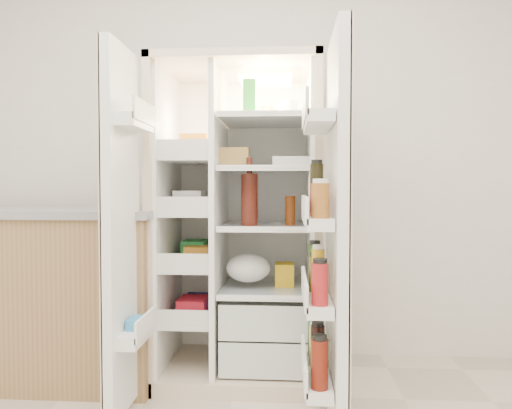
{
  "coord_description": "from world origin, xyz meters",
  "views": [
    {
      "loc": [
        0.29,
        -1.18,
        1.1
      ],
      "look_at": [
        0.12,
        1.25,
        1.01
      ],
      "focal_mm": 34.0,
      "sensor_mm": 36.0,
      "label": 1
    }
  ],
  "objects": [
    {
      "name": "kitchen_counter",
      "position": [
        -1.09,
        1.53,
        0.49
      ],
      "size": [
        1.35,
        0.72,
        0.98
      ],
      "color": "#94754A",
      "rests_on": "floor"
    },
    {
      "name": "refrigerator",
      "position": [
        0.01,
        1.65,
        0.74
      ],
      "size": [
        0.92,
        0.7,
        1.8
      ],
      "color": "beige",
      "rests_on": "floor"
    },
    {
      "name": "fridge_door",
      "position": [
        0.48,
        0.96,
        0.87
      ],
      "size": [
        0.17,
        0.58,
        1.72
      ],
      "color": "white",
      "rests_on": "floor"
    },
    {
      "name": "freezer_door",
      "position": [
        -0.5,
        1.05,
        0.89
      ],
      "size": [
        0.15,
        0.4,
        1.72
      ],
      "color": "white",
      "rests_on": "floor"
    },
    {
      "name": "wall_back",
      "position": [
        0.0,
        2.0,
        1.35
      ],
      "size": [
        4.0,
        0.02,
        2.7
      ],
      "primitive_type": "cube",
      "color": "white",
      "rests_on": "floor"
    }
  ]
}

